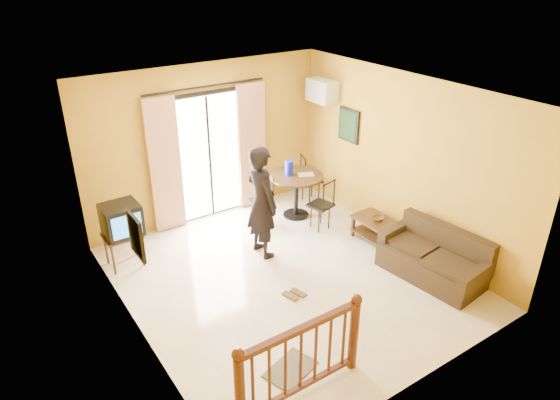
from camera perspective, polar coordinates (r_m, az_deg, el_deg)
ground at (r=7.62m, az=0.86°, el=-8.85°), size 5.00×5.00×0.00m
room_shell at (r=6.79m, az=0.96°, el=2.99°), size 5.00×5.00×5.00m
balcony_door at (r=8.93m, az=-8.05°, el=5.04°), size 2.25×0.14×2.46m
tv_table at (r=8.04m, az=-17.57°, el=-4.22°), size 0.54×0.45×0.55m
television at (r=7.89m, az=-17.67°, el=-2.16°), size 0.55×0.51×0.49m
picture_left at (r=5.83m, az=-16.11°, el=-3.99°), size 0.05×0.42×0.52m
dining_table at (r=9.05m, az=1.88°, el=1.88°), size 0.98×0.98×0.81m
water_jug at (r=8.93m, az=1.04°, el=3.68°), size 0.15×0.15×0.27m
serving_tray at (r=8.98m, az=3.00°, el=2.90°), size 0.33×0.28×0.02m
dining_chairs at (r=9.29m, az=2.01°, el=-1.91°), size 1.81×1.47×0.95m
air_conditioner at (r=9.32m, az=4.78°, el=12.32°), size 0.31×0.60×0.40m
botanical_print at (r=9.06m, az=7.86°, el=8.46°), size 0.05×0.50×0.60m
coffee_table at (r=8.50m, az=11.24°, el=-3.20°), size 0.51×0.92×0.41m
bowl at (r=8.45m, az=11.15°, el=-2.12°), size 0.23×0.23×0.06m
sofa at (r=7.85m, az=17.20°, el=-6.48°), size 0.92×1.71×0.78m
standing_person at (r=7.77m, az=-2.13°, el=-0.24°), size 0.45×0.68×1.84m
stair_balustrade at (r=5.55m, az=2.40°, el=-17.31°), size 1.63×0.13×1.04m
doormat at (r=6.18m, az=1.22°, el=-18.76°), size 0.69×0.56×0.02m
sandals at (r=7.26m, az=1.66°, el=-10.74°), size 0.30×0.27×0.03m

